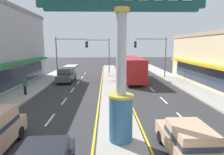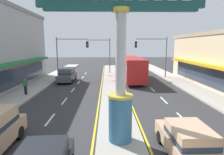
{
  "view_description": "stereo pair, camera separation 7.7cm",
  "coord_description": "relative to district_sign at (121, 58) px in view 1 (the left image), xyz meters",
  "views": [
    {
      "loc": [
        -0.73,
        -3.18,
        4.91
      ],
      "look_at": [
        -0.3,
        10.73,
        2.6
      ],
      "focal_mm": 30.74,
      "sensor_mm": 36.0,
      "label": 1
    },
    {
      "loc": [
        -0.65,
        -3.18,
        4.91
      ],
      "look_at": [
        -0.3,
        10.73,
        2.6
      ],
      "focal_mm": 30.74,
      "sensor_mm": 36.0,
      "label": 2
    }
  ],
  "objects": [
    {
      "name": "lane_markings",
      "position": [
        0.0,
        10.68,
        -4.34
      ],
      "size": [
        9.17,
        52.0,
        0.01
      ],
      "color": "silver",
      "rests_on": "ground"
    },
    {
      "name": "bus_near_left_lane",
      "position": [
        2.86,
        18.19,
        -2.47
      ],
      "size": [
        2.59,
        11.2,
        3.26
      ],
      "color": "#B21E1E",
      "rests_on": "ground"
    },
    {
      "name": "district_sign",
      "position": [
        0.0,
        0.0,
        0.0
      ],
      "size": [
        7.67,
        1.24,
        7.96
      ],
      "color": "#33668C",
      "rests_on": "median_strip"
    },
    {
      "name": "traffic_light_right_side",
      "position": [
        6.45,
        19.45,
        -0.09
      ],
      "size": [
        4.86,
        0.46,
        6.2
      ],
      "color": "slate",
      "rests_on": "ground"
    },
    {
      "name": "pedestrian_near_kerb",
      "position": [
        -8.63,
        9.33,
        -3.23
      ],
      "size": [
        0.42,
        0.27,
        1.64
      ],
      "color": "black",
      "rests_on": "sidewalk_left"
    },
    {
      "name": "sidewalk_right",
      "position": [
        9.22,
        10.03,
        -4.25
      ],
      "size": [
        2.82,
        60.0,
        0.18
      ],
      "primitive_type": "cube",
      "color": "#ADA89E",
      "rests_on": "ground"
    },
    {
      "name": "traffic_light_left_side",
      "position": [
        -6.45,
        20.17,
        -0.09
      ],
      "size": [
        4.86,
        0.46,
        6.2
      ],
      "color": "slate",
      "rests_on": "ground"
    },
    {
      "name": "sidewalk_left",
      "position": [
        -9.22,
        10.03,
        -4.25
      ],
      "size": [
        2.82,
        60.0,
        0.18
      ],
      "primitive_type": "cube",
      "color": "#ADA89E",
      "rests_on": "ground"
    },
    {
      "name": "traffic_light_median_far",
      "position": [
        -1.68,
        24.86,
        -0.15
      ],
      "size": [
        4.2,
        0.46,
        6.2
      ],
      "color": "slate",
      "rests_on": "ground"
    },
    {
      "name": "sedan_far_left_oncoming",
      "position": [
        2.86,
        -1.46,
        -3.55
      ],
      "size": [
        1.87,
        4.32,
        1.53
      ],
      "color": "tan",
      "rests_on": "ground"
    },
    {
      "name": "suv_far_right_lane",
      "position": [
        -6.16,
        17.03,
        -3.36
      ],
      "size": [
        2.02,
        4.63,
        1.9
      ],
      "color": "#4C5156",
      "rests_on": "ground"
    },
    {
      "name": "median_strip",
      "position": [
        0.0,
        12.03,
        -4.27
      ],
      "size": [
        2.43,
        52.0,
        0.14
      ],
      "primitive_type": "cube",
      "color": "#A39E93",
      "rests_on": "ground"
    }
  ]
}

